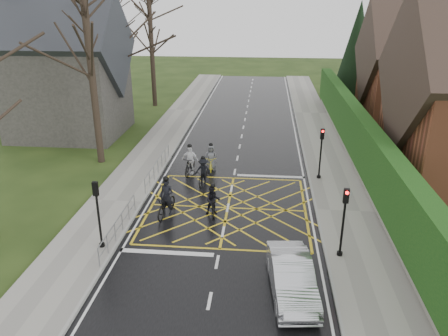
% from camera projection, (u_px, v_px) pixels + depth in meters
% --- Properties ---
extents(ground, '(120.00, 120.00, 0.00)m').
position_uv_depth(ground, '(228.00, 208.00, 22.77)').
color(ground, black).
rests_on(ground, ground).
extents(road, '(9.00, 80.00, 0.01)m').
position_uv_depth(road, '(228.00, 208.00, 22.77)').
color(road, black).
rests_on(road, ground).
extents(sidewalk_right, '(3.00, 80.00, 0.15)m').
position_uv_depth(sidewalk_right, '(345.00, 212.00, 22.20)').
color(sidewalk_right, gray).
rests_on(sidewalk_right, ground).
extents(sidewalk_left, '(3.00, 80.00, 0.15)m').
position_uv_depth(sidewalk_left, '(116.00, 202.00, 23.28)').
color(sidewalk_left, gray).
rests_on(sidewalk_left, ground).
extents(stone_wall, '(0.50, 38.00, 0.70)m').
position_uv_depth(stone_wall, '(358.00, 165.00, 27.50)').
color(stone_wall, slate).
rests_on(stone_wall, ground).
extents(hedge, '(0.90, 38.00, 2.80)m').
position_uv_depth(hedge, '(362.00, 139.00, 26.86)').
color(hedge, '#0F3911').
rests_on(hedge, stone_wall).
extents(house_far, '(9.80, 8.80, 10.30)m').
position_uv_depth(house_far, '(422.00, 72.00, 36.50)').
color(house_far, brown).
rests_on(house_far, ground).
extents(conifer, '(4.60, 4.60, 10.00)m').
position_uv_depth(conifer, '(356.00, 52.00, 44.03)').
color(conifer, black).
rests_on(conifer, ground).
extents(church, '(8.80, 7.80, 11.00)m').
position_uv_depth(church, '(65.00, 71.00, 33.27)').
color(church, '#2D2B28').
rests_on(church, ground).
extents(tree_near, '(9.24, 9.24, 11.44)m').
position_uv_depth(tree_near, '(88.00, 39.00, 26.21)').
color(tree_near, black).
rests_on(tree_near, ground).
extents(tree_mid, '(10.08, 10.08, 12.48)m').
position_uv_depth(tree_mid, '(114.00, 19.00, 33.44)').
color(tree_mid, black).
rests_on(tree_mid, ground).
extents(tree_far, '(8.40, 8.40, 10.40)m').
position_uv_depth(tree_far, '(151.00, 31.00, 41.31)').
color(tree_far, black).
rests_on(tree_far, ground).
extents(railing_south, '(0.05, 5.04, 1.03)m').
position_uv_depth(railing_south, '(118.00, 223.00, 19.66)').
color(railing_south, slate).
rests_on(railing_south, ground).
extents(railing_north, '(0.05, 6.04, 1.03)m').
position_uv_depth(railing_north, '(158.00, 163.00, 26.59)').
color(railing_north, slate).
rests_on(railing_north, ground).
extents(traffic_light_ne, '(0.24, 0.31, 3.21)m').
position_uv_depth(traffic_light_ne, '(321.00, 154.00, 25.58)').
color(traffic_light_ne, black).
rests_on(traffic_light_ne, ground).
extents(traffic_light_se, '(0.24, 0.31, 3.21)m').
position_uv_depth(traffic_light_se, '(343.00, 223.00, 17.81)').
color(traffic_light_se, black).
rests_on(traffic_light_se, ground).
extents(traffic_light_sw, '(0.24, 0.31, 3.21)m').
position_uv_depth(traffic_light_sw, '(99.00, 215.00, 18.45)').
color(traffic_light_sw, black).
rests_on(traffic_light_sw, ground).
extents(cyclist_rear, '(1.10, 2.23, 2.07)m').
position_uv_depth(cyclist_rear, '(167.00, 202.00, 21.85)').
color(cyclist_rear, black).
rests_on(cyclist_rear, ground).
extents(cyclist_back, '(0.82, 1.71, 1.66)m').
position_uv_depth(cyclist_back, '(213.00, 203.00, 21.87)').
color(cyclist_back, black).
rests_on(cyclist_back, ground).
extents(cyclist_mid, '(1.07, 1.82, 1.72)m').
position_uv_depth(cyclist_mid, '(203.00, 174.00, 25.47)').
color(cyclist_mid, black).
rests_on(cyclist_mid, ground).
extents(cyclist_front, '(1.09, 1.99, 1.94)m').
position_uv_depth(cyclist_front, '(190.00, 163.00, 26.88)').
color(cyclist_front, black).
rests_on(cyclist_front, ground).
extents(cyclist_lead, '(0.90, 1.92, 1.79)m').
position_uv_depth(cyclist_lead, '(211.00, 161.00, 27.50)').
color(cyclist_lead, yellow).
rests_on(cyclist_lead, ground).
extents(car, '(1.93, 4.37, 1.39)m').
position_uv_depth(car, '(292.00, 277.00, 16.02)').
color(car, silver).
rests_on(car, ground).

